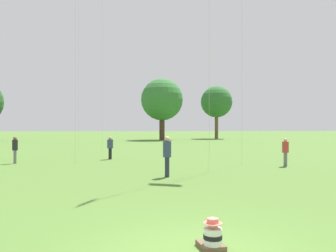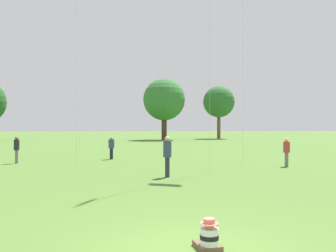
{
  "view_description": "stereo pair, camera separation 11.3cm",
  "coord_description": "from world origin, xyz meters",
  "px_view_note": "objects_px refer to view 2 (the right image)",
  "views": [
    {
      "loc": [
        -0.9,
        -5.51,
        2.2
      ],
      "look_at": [
        0.1,
        7.48,
        2.22
      ],
      "focal_mm": 35.0,
      "sensor_mm": 36.0,
      "label": 1
    },
    {
      "loc": [
        -0.79,
        -5.51,
        2.2
      ],
      "look_at": [
        0.1,
        7.48,
        2.22
      ],
      "focal_mm": 35.0,
      "sensor_mm": 36.0,
      "label": 2
    }
  ],
  "objects_px": {
    "distant_tree_0": "(219,102)",
    "person_standing_2": "(111,146)",
    "person_standing_4": "(287,150)",
    "person_standing_0": "(17,147)",
    "person_standing_3": "(167,153)",
    "distant_tree_1": "(164,100)",
    "seated_toddler": "(209,237)"
  },
  "relations": [
    {
      "from": "distant_tree_0",
      "to": "distant_tree_1",
      "type": "xyz_separation_m",
      "value": [
        -10.26,
        -4.94,
        -0.06
      ]
    },
    {
      "from": "distant_tree_1",
      "to": "person_standing_2",
      "type": "bearing_deg",
      "value": -99.57
    },
    {
      "from": "seated_toddler",
      "to": "person_standing_4",
      "type": "bearing_deg",
      "value": 49.62
    },
    {
      "from": "person_standing_4",
      "to": "distant_tree_1",
      "type": "xyz_separation_m",
      "value": [
        -4.71,
        36.37,
        5.7
      ]
    },
    {
      "from": "person_standing_3",
      "to": "person_standing_4",
      "type": "relative_size",
      "value": 1.14
    },
    {
      "from": "person_standing_2",
      "to": "person_standing_3",
      "type": "bearing_deg",
      "value": 28.15
    },
    {
      "from": "person_standing_2",
      "to": "distant_tree_0",
      "type": "distance_m",
      "value": 40.28
    },
    {
      "from": "person_standing_0",
      "to": "person_standing_3",
      "type": "height_order",
      "value": "person_standing_3"
    },
    {
      "from": "person_standing_3",
      "to": "distant_tree_0",
      "type": "relative_size",
      "value": 0.19
    },
    {
      "from": "person_standing_0",
      "to": "person_standing_4",
      "type": "bearing_deg",
      "value": -104.33
    },
    {
      "from": "person_standing_0",
      "to": "distant_tree_0",
      "type": "relative_size",
      "value": 0.17
    },
    {
      "from": "person_standing_3",
      "to": "distant_tree_0",
      "type": "bearing_deg",
      "value": 41.58
    },
    {
      "from": "seated_toddler",
      "to": "person_standing_4",
      "type": "xyz_separation_m",
      "value": [
        6.64,
        11.78,
        0.69
      ]
    },
    {
      "from": "seated_toddler",
      "to": "person_standing_0",
      "type": "distance_m",
      "value": 16.82
    },
    {
      "from": "person_standing_3",
      "to": "distant_tree_1",
      "type": "relative_size",
      "value": 0.18
    },
    {
      "from": "person_standing_2",
      "to": "distant_tree_0",
      "type": "height_order",
      "value": "distant_tree_0"
    },
    {
      "from": "seated_toddler",
      "to": "person_standing_2",
      "type": "bearing_deg",
      "value": 90.79
    },
    {
      "from": "seated_toddler",
      "to": "person_standing_2",
      "type": "height_order",
      "value": "person_standing_2"
    },
    {
      "from": "person_standing_2",
      "to": "seated_toddler",
      "type": "bearing_deg",
      "value": 17.83
    },
    {
      "from": "person_standing_0",
      "to": "distant_tree_1",
      "type": "bearing_deg",
      "value": -22.66
    },
    {
      "from": "person_standing_4",
      "to": "distant_tree_1",
      "type": "relative_size",
      "value": 0.15
    },
    {
      "from": "seated_toddler",
      "to": "person_standing_0",
      "type": "relative_size",
      "value": 0.36
    },
    {
      "from": "person_standing_4",
      "to": "distant_tree_1",
      "type": "bearing_deg",
      "value": 38.05
    },
    {
      "from": "person_standing_2",
      "to": "person_standing_4",
      "type": "xyz_separation_m",
      "value": [
        10.06,
        -4.62,
        0.03
      ]
    },
    {
      "from": "distant_tree_0",
      "to": "person_standing_0",
      "type": "bearing_deg",
      "value": -118.45
    },
    {
      "from": "person_standing_3",
      "to": "distant_tree_1",
      "type": "distance_m",
      "value": 40.17
    },
    {
      "from": "distant_tree_0",
      "to": "person_standing_2",
      "type": "bearing_deg",
      "value": -113.06
    },
    {
      "from": "person_standing_0",
      "to": "person_standing_2",
      "type": "bearing_deg",
      "value": -73.8
    },
    {
      "from": "person_standing_2",
      "to": "person_standing_3",
      "type": "xyz_separation_m",
      "value": [
        3.24,
        -7.98,
        0.17
      ]
    },
    {
      "from": "person_standing_4",
      "to": "distant_tree_0",
      "type": "bearing_deg",
      "value": 23.01
    },
    {
      "from": "person_standing_2",
      "to": "distant_tree_1",
      "type": "xyz_separation_m",
      "value": [
        5.35,
        31.74,
        5.73
      ]
    },
    {
      "from": "seated_toddler",
      "to": "person_standing_0",
      "type": "bearing_deg",
      "value": 110.64
    }
  ]
}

